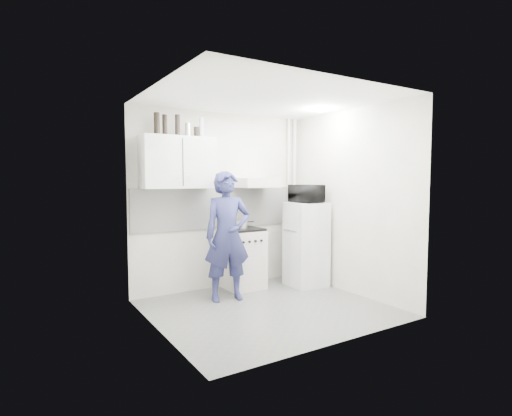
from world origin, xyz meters
TOP-DOWN VIEW (x-y plane):
  - floor at (0.00, 0.00)m, footprint 2.80×2.80m
  - ceiling at (0.00, 0.00)m, footprint 2.80×2.80m
  - wall_back at (0.00, 1.25)m, footprint 2.80×0.00m
  - wall_left at (-1.40, 0.00)m, footprint 0.00×2.60m
  - wall_right at (1.40, 0.00)m, footprint 0.00×2.60m
  - person at (-0.25, 0.61)m, footprint 0.70×0.52m
  - stove at (0.21, 1.00)m, footprint 0.54×0.54m
  - fridge at (1.10, 0.61)m, footprint 0.56×0.56m
  - stove_top at (0.21, 1.00)m, footprint 0.52×0.52m
  - saucepan at (0.18, 1.00)m, footprint 0.20×0.20m
  - microwave at (1.10, 0.61)m, footprint 0.50×0.35m
  - bottle_b at (-1.04, 1.07)m, footprint 0.08×0.08m
  - bottle_c at (-0.93, 1.07)m, footprint 0.07×0.07m
  - bottle_d at (-0.75, 1.07)m, footprint 0.07×0.07m
  - canister_a at (-0.60, 1.07)m, footprint 0.08×0.08m
  - canister_b at (-0.48, 1.07)m, footprint 0.08×0.08m
  - bottle_e at (-0.40, 1.07)m, footprint 0.07×0.07m
  - upper_cabinet at (-0.75, 1.07)m, footprint 1.00×0.35m
  - range_hood at (0.45, 1.00)m, footprint 0.60×0.50m
  - backsplash at (0.00, 1.24)m, footprint 2.74×0.03m
  - pipe_a at (1.30, 1.17)m, footprint 0.05×0.05m
  - pipe_b at (1.18, 1.17)m, footprint 0.04×0.04m
  - ceiling_spot_fixture at (1.00, 0.20)m, footprint 0.10×0.10m

SIDE VIEW (x-z plane):
  - floor at x=0.00m, z-range 0.00..0.00m
  - stove at x=0.21m, z-range 0.00..0.87m
  - fridge at x=1.10m, z-range 0.00..1.27m
  - person at x=-0.25m, z-range 0.00..1.73m
  - stove_top at x=0.21m, z-range 0.87..0.90m
  - saucepan at x=0.18m, z-range 0.90..1.01m
  - backsplash at x=0.00m, z-range 0.90..1.50m
  - wall_left at x=-1.40m, z-range 0.00..2.60m
  - wall_right at x=1.40m, z-range 0.00..2.60m
  - pipe_a at x=1.30m, z-range 0.00..2.60m
  - pipe_b at x=1.18m, z-range 0.00..2.60m
  - wall_back at x=0.00m, z-range -0.10..2.70m
  - microwave at x=1.10m, z-range 1.27..1.54m
  - range_hood at x=0.45m, z-range 1.50..1.64m
  - upper_cabinet at x=-0.75m, z-range 1.50..2.20m
  - canister_b at x=-0.48m, z-range 2.20..2.34m
  - canister_a at x=-0.60m, z-range 2.20..2.39m
  - bottle_c at x=-0.93m, z-range 2.20..2.47m
  - bottle_e at x=-0.40m, z-range 2.20..2.48m
  - bottle_d at x=-0.75m, z-range 2.20..2.49m
  - bottle_b at x=-1.04m, z-range 2.20..2.49m
  - ceiling_spot_fixture at x=1.00m, z-range 2.56..2.58m
  - ceiling at x=0.00m, z-range 2.60..2.60m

